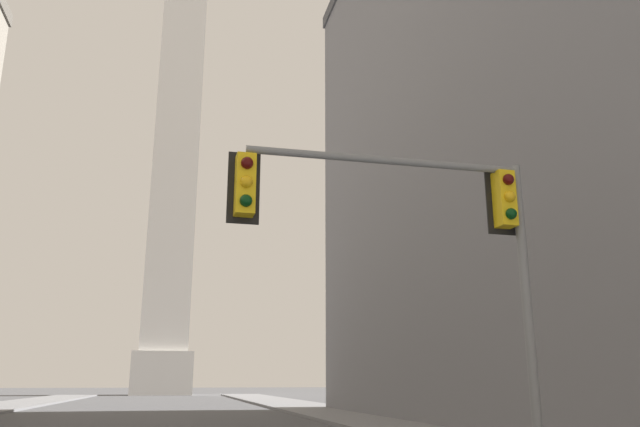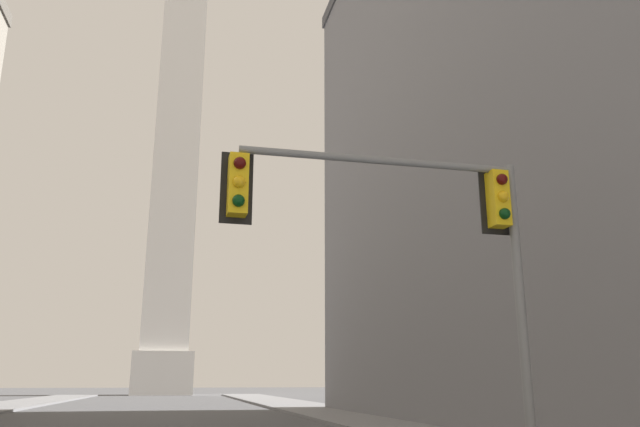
# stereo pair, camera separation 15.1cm
# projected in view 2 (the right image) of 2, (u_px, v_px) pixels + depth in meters

# --- Properties ---
(sidewalk_right) EXTENTS (5.00, 105.46, 0.15)m
(sidewalk_right) POSITION_uv_depth(u_px,v_px,m) (340.00, 414.00, 33.65)
(sidewalk_right) COLOR slate
(sidewalk_right) RESTS_ON ground_plane
(obelisk) EXTENTS (8.06, 8.06, 80.11)m
(obelisk) POSITION_uv_depth(u_px,v_px,m) (178.00, 130.00, 94.43)
(obelisk) COLOR silver
(obelisk) RESTS_ON ground_plane
(traffic_light_near_right) EXTENTS (5.79, 0.50, 5.85)m
(traffic_light_near_right) POSITION_uv_depth(u_px,v_px,m) (421.00, 228.00, 11.50)
(traffic_light_near_right) COLOR slate
(traffic_light_near_right) RESTS_ON ground_plane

